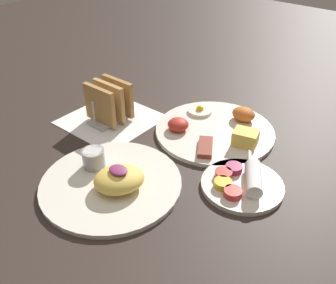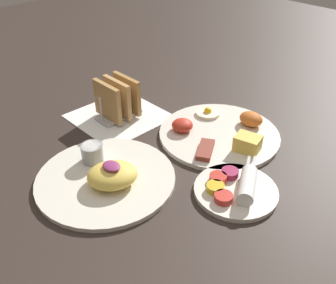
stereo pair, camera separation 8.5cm
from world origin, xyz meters
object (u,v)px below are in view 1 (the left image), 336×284
object	(u,v)px
plate_breakfast	(216,129)
toast_rack	(109,103)
plate_foreground	(112,180)
plate_condiments	(242,183)

from	to	relation	value
plate_breakfast	toast_rack	size ratio (longest dim) A/B	2.53
plate_breakfast	plate_foreground	size ratio (longest dim) A/B	1.01
plate_condiments	plate_breakfast	bearing A→B (deg)	137.93
plate_foreground	toast_rack	world-z (taller)	toast_rack
plate_condiments	plate_foreground	xyz separation A→B (m)	(-0.21, -0.16, 0.00)
plate_foreground	plate_condiments	bearing A→B (deg)	38.20
plate_breakfast	plate_condiments	bearing A→B (deg)	-42.07
plate_foreground	toast_rack	distance (m)	0.27
plate_breakfast	toast_rack	distance (m)	0.28
plate_foreground	toast_rack	xyz separation A→B (m)	(-0.19, 0.18, 0.04)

